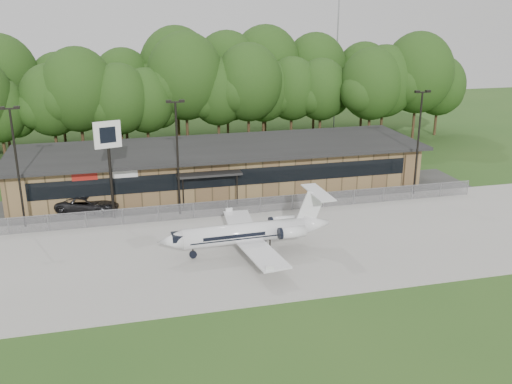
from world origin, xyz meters
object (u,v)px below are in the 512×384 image
object	(u,v)px
pole_sign	(108,145)
terminal	(219,165)
business_jet	(251,233)
suv	(87,204)

from	to	relation	value
pole_sign	terminal	bearing A→B (deg)	19.52
business_jet	suv	distance (m)	17.25
terminal	pole_sign	bearing A→B (deg)	-146.33
business_jet	suv	bearing A→B (deg)	133.16
suv	terminal	bearing A→B (deg)	-48.18
terminal	business_jet	xyz separation A→B (m)	(-0.82, -17.00, -0.58)
suv	pole_sign	distance (m)	6.69
terminal	suv	xyz separation A→B (m)	(-13.00, -4.81, -1.40)
terminal	business_jet	bearing A→B (deg)	-92.77
business_jet	pole_sign	size ratio (longest dim) A/B	1.54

